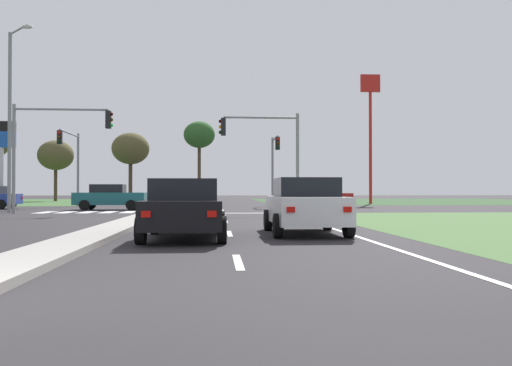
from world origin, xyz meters
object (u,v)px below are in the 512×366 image
object	(u,v)px
street_lamp_second	(11,111)
treeline_second	(56,156)
car_red_second	(320,197)
fastfood_pole_sign	(370,110)
car_teal_third	(110,197)
fuel_price_totem	(2,145)
traffic_signal_near_left	(50,138)
traffic_signal_near_right	(269,144)
traffic_signal_far_right	(274,158)
pedestrian_at_median	(175,192)
car_white_fourth	(305,205)
traffic_signal_far_left	(71,154)
treeline_third	(131,149)
treeline_fourth	(199,136)
car_black_near	(185,208)

from	to	relation	value
street_lamp_second	treeline_second	size ratio (longest dim) A/B	1.43
car_red_second	fastfood_pole_sign	bearing A→B (deg)	149.86
car_red_second	car_teal_third	xyz separation A→B (m)	(-13.80, -1.56, 0.02)
fuel_price_totem	treeline_second	world-z (taller)	treeline_second
car_red_second	traffic_signal_near_left	bearing A→B (deg)	-66.62
traffic_signal_near_right	traffic_signal_near_left	distance (m)	11.70
traffic_signal_far_right	pedestrian_at_median	bearing A→B (deg)	156.72
car_white_fourth	traffic_signal_far_right	bearing A→B (deg)	85.67
car_teal_third	traffic_signal_far_left	bearing A→B (deg)	-146.19
fastfood_pole_sign	treeline_third	size ratio (longest dim) A/B	1.45
traffic_signal_near_right	treeline_fourth	bearing A→B (deg)	98.27
pedestrian_at_median	fuel_price_totem	distance (m)	13.53
fastfood_pole_sign	treeline_third	world-z (taller)	fastfood_pole_sign
car_black_near	treeline_second	xyz separation A→B (m)	(-17.70, 49.40, 4.49)
pedestrian_at_median	treeline_second	bearing A→B (deg)	-70.72
car_teal_third	pedestrian_at_median	xyz separation A→B (m)	(3.37, 9.86, 0.31)
car_white_fourth	traffic_signal_far_left	bearing A→B (deg)	117.39
street_lamp_second	car_white_fourth	bearing A→B (deg)	-48.26
traffic_signal_far_left	fastfood_pole_sign	xyz separation A→B (m)	(24.91, 7.83, 4.75)
car_black_near	car_white_fourth	size ratio (longest dim) A/B	1.06
car_black_near	treeline_fourth	distance (m)	49.44
car_teal_third	fastfood_pole_sign	world-z (taller)	fastfood_pole_sign
treeline_third	traffic_signal_near_right	bearing A→B (deg)	-69.97
traffic_signal_far_left	street_lamp_second	bearing A→B (deg)	-93.60
street_lamp_second	treeline_third	size ratio (longest dim) A/B	1.22
traffic_signal_far_left	car_white_fourth	bearing A→B (deg)	-62.61
car_teal_third	car_white_fourth	size ratio (longest dim) A/B	1.05
street_lamp_second	treeline_second	distance (m)	33.38
car_white_fourth	traffic_signal_near_left	xyz separation A→B (m)	(-11.34, 14.24, 3.23)
treeline_second	treeline_fourth	distance (m)	16.68
traffic_signal_near_left	traffic_signal_far_right	xyz separation A→B (m)	(13.31, 11.81, -0.31)
pedestrian_at_median	street_lamp_second	bearing A→B (deg)	40.41
car_white_fourth	car_teal_third	bearing A→B (deg)	115.26
car_white_fourth	treeline_fourth	bearing A→B (deg)	95.39
car_black_near	treeline_second	size ratio (longest dim) A/B	0.64
traffic_signal_far_right	treeline_third	xyz separation A→B (m)	(-14.83, 24.45, 2.53)
treeline_second	treeline_third	distance (m)	8.53
car_red_second	fuel_price_totem	xyz separation A→B (m)	(-21.65, 1.45, 3.55)
car_teal_third	pedestrian_at_median	distance (m)	10.42
fuel_price_totem	treeline_second	distance (m)	25.88
car_black_near	fuel_price_totem	size ratio (longest dim) A/B	0.75
traffic_signal_far_right	treeline_fourth	world-z (taller)	treeline_fourth
traffic_signal_near_right	treeline_third	world-z (taller)	treeline_third
traffic_signal_far_right	treeline_fourth	size ratio (longest dim) A/B	0.59
fastfood_pole_sign	treeline_fourth	world-z (taller)	fastfood_pole_sign
treeline_fourth	traffic_signal_near_left	bearing A→B (deg)	-101.56
car_black_near	fastfood_pole_sign	world-z (taller)	fastfood_pole_sign
fuel_price_totem	treeline_third	distance (m)	28.32
traffic_signal_far_left	treeline_third	world-z (taller)	treeline_third
pedestrian_at_median	treeline_fourth	size ratio (longest dim) A/B	0.18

